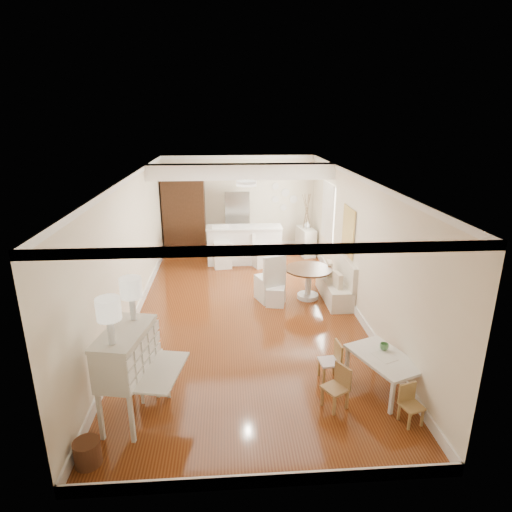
{
  "coord_description": "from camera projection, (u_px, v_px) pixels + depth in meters",
  "views": [
    {
      "loc": [
        -0.36,
        -8.16,
        3.91
      ],
      "look_at": [
        0.23,
        0.3,
        1.11
      ],
      "focal_mm": 30.0,
      "sensor_mm": 36.0,
      "label": 1
    }
  ],
  "objects": [
    {
      "name": "fridge",
      "position": [
        249.0,
        222.0,
        12.64
      ],
      "size": [
        0.75,
        0.65,
        1.8
      ],
      "primitive_type": "imported",
      "color": "silver",
      "rests_on": "ground"
    },
    {
      "name": "sideboard",
      "position": [
        306.0,
        241.0,
        12.49
      ],
      "size": [
        0.5,
        0.88,
        0.8
      ],
      "primitive_type": "cube",
      "rotation": [
        0.0,
        0.0,
        0.17
      ],
      "color": "beige",
      "rests_on": "ground"
    },
    {
      "name": "slip_chair_near",
      "position": [
        276.0,
        287.0,
        9.14
      ],
      "size": [
        0.46,
        0.47,
        0.81
      ],
      "primitive_type": "cube",
      "rotation": [
        0.0,
        0.0,
        -0.2
      ],
      "color": "white",
      "rests_on": "ground"
    },
    {
      "name": "secretary_bureau",
      "position": [
        129.0,
        375.0,
        5.63
      ],
      "size": [
        1.2,
        1.22,
        1.31
      ],
      "primitive_type": "cube",
      "rotation": [
        0.0,
        0.0,
        -0.19
      ],
      "color": "silver",
      "rests_on": "ground"
    },
    {
      "name": "bar_stool_right",
      "position": [
        260.0,
        251.0,
        11.44
      ],
      "size": [
        0.47,
        0.47,
        0.9
      ],
      "primitive_type": "cube",
      "rotation": [
        0.0,
        0.0,
        0.38
      ],
      "color": "silver",
      "rests_on": "ground"
    },
    {
      "name": "kids_chair_a",
      "position": [
        335.0,
        388.0,
        5.92
      ],
      "size": [
        0.42,
        0.42,
        0.64
      ],
      "primitive_type": "cube",
      "rotation": [
        0.0,
        0.0,
        -1.06
      ],
      "color": "#A27A49",
      "rests_on": "ground"
    },
    {
      "name": "kids_chair_c",
      "position": [
        412.0,
        405.0,
        5.63
      ],
      "size": [
        0.33,
        0.33,
        0.55
      ],
      "primitive_type": "cube",
      "rotation": [
        0.0,
        0.0,
        0.28
      ],
      "color": "#A6824B",
      "rests_on": "ground"
    },
    {
      "name": "dining_table",
      "position": [
        308.0,
        283.0,
        9.49
      ],
      "size": [
        1.11,
        1.11,
        0.71
      ],
      "primitive_type": "cylinder",
      "rotation": [
        0.0,
        0.0,
        -0.07
      ],
      "color": "#4E2E19",
      "rests_on": "ground"
    },
    {
      "name": "gustavian_armchair",
      "position": [
        152.0,
        368.0,
        6.2
      ],
      "size": [
        0.6,
        0.6,
        0.84
      ],
      "primitive_type": "cube",
      "rotation": [
        0.0,
        0.0,
        1.87
      ],
      "color": "silver",
      "rests_on": "ground"
    },
    {
      "name": "wicker_basket",
      "position": [
        87.0,
        453.0,
        5.0
      ],
      "size": [
        0.38,
        0.38,
        0.31
      ],
      "primitive_type": "cylinder",
      "rotation": [
        0.0,
        0.0,
        -0.25
      ],
      "color": "#57301B",
      "rests_on": "ground"
    },
    {
      "name": "kids_chair_b",
      "position": [
        330.0,
        361.0,
        6.56
      ],
      "size": [
        0.34,
        0.34,
        0.64
      ],
      "primitive_type": "cube",
      "rotation": [
        0.0,
        0.0,
        -1.47
      ],
      "color": "#A6834B",
      "rests_on": "ground"
    },
    {
      "name": "kids_table",
      "position": [
        383.0,
        373.0,
        6.34
      ],
      "size": [
        1.02,
        1.27,
        0.55
      ],
      "primitive_type": "cube",
      "rotation": [
        0.0,
        0.0,
        0.38
      ],
      "color": "silver",
      "rests_on": "ground"
    },
    {
      "name": "banquette",
      "position": [
        335.0,
        278.0,
        9.43
      ],
      "size": [
        0.52,
        1.6,
        0.98
      ],
      "primitive_type": "cube",
      "color": "silver",
      "rests_on": "ground"
    },
    {
      "name": "room",
      "position": [
        247.0,
        215.0,
        8.66
      ],
      "size": [
        9.0,
        9.04,
        2.82
      ],
      "color": "brown",
      "rests_on": "ground"
    },
    {
      "name": "pantry_cabinet",
      "position": [
        184.0,
        214.0,
        12.47
      ],
      "size": [
        1.2,
        0.6,
        2.3
      ],
      "primitive_type": "cube",
      "color": "#381E11",
      "rests_on": "ground"
    },
    {
      "name": "bar_stool_left",
      "position": [
        222.0,
        247.0,
        11.38
      ],
      "size": [
        0.52,
        0.52,
        1.13
      ],
      "primitive_type": "cube",
      "rotation": [
        0.0,
        0.0,
        0.16
      ],
      "color": "white",
      "rests_on": "ground"
    },
    {
      "name": "breakfast_counter",
      "position": [
        244.0,
        245.0,
        11.76
      ],
      "size": [
        2.05,
        0.65,
        1.03
      ],
      "primitive_type": "cube",
      "color": "white",
      "rests_on": "ground"
    },
    {
      "name": "branch_vase",
      "position": [
        307.0,
        224.0,
        12.37
      ],
      "size": [
        0.23,
        0.23,
        0.2
      ],
      "primitive_type": "imported",
      "rotation": [
        0.0,
        0.0,
        -0.24
      ],
      "color": "white",
      "rests_on": "sideboard"
    },
    {
      "name": "pencil_cup",
      "position": [
        384.0,
        347.0,
        6.42
      ],
      "size": [
        0.15,
        0.15,
        0.1
      ],
      "primitive_type": "imported",
      "rotation": [
        0.0,
        0.0,
        0.16
      ],
      "color": "#5A9B5E",
      "rests_on": "kids_table"
    },
    {
      "name": "slip_chair_far",
      "position": [
        270.0,
        277.0,
        9.35
      ],
      "size": [
        0.67,
        0.69,
        1.09
      ],
      "primitive_type": "cube",
      "rotation": [
        0.0,
        0.0,
        -2.77
      ],
      "color": "silver",
      "rests_on": "ground"
    }
  ]
}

